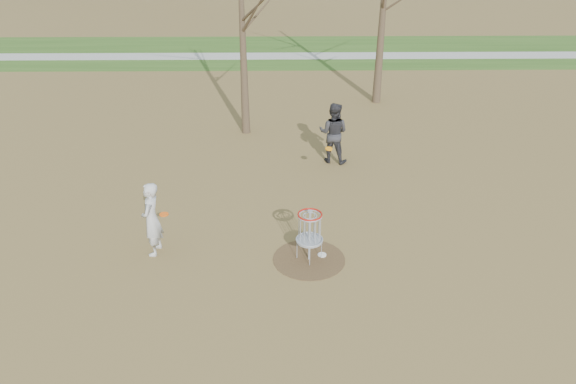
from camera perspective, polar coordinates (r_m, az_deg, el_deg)
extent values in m
plane|color=brown|center=(14.01, 2.15, -6.85)|extent=(160.00, 160.00, 0.00)
cube|color=#2D5119|center=(33.47, 0.41, 14.06)|extent=(160.00, 8.00, 0.01)
cube|color=#9E9E99|center=(32.50, 0.45, 13.66)|extent=(160.00, 1.50, 0.01)
cylinder|color=#47331E|center=(14.00, 2.15, -6.83)|extent=(1.80, 1.80, 0.01)
imported|color=#BDBDBD|center=(14.14, -13.68, -2.71)|extent=(0.54, 0.75, 1.93)
imported|color=#2D2C31|center=(18.74, 4.63, 6.01)|extent=(1.20, 1.06, 2.06)
cylinder|color=white|center=(14.15, 3.47, -6.38)|extent=(0.22, 0.22, 0.02)
cylinder|color=orange|center=(16.84, 4.17, 4.40)|extent=(0.22, 0.22, 0.07)
cylinder|color=#FF5B0D|center=(13.76, -12.49, -2.23)|extent=(0.22, 0.22, 0.02)
cylinder|color=#9EA3AD|center=(13.63, 2.20, -4.51)|extent=(0.05, 0.05, 1.35)
cylinder|color=#9EA3AD|center=(13.70, 2.19, -4.95)|extent=(0.64, 0.64, 0.04)
torus|color=#9EA3AD|center=(13.33, 2.24, -2.42)|extent=(0.60, 0.60, 0.04)
torus|color=#AC150B|center=(13.32, 2.24, -2.29)|extent=(0.60, 0.60, 0.04)
cone|color=#382B1E|center=(20.48, -4.65, 15.87)|extent=(0.32, 0.32, 7.50)
cone|color=#382B1E|center=(24.16, 9.69, 18.61)|extent=(0.36, 0.36, 8.50)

